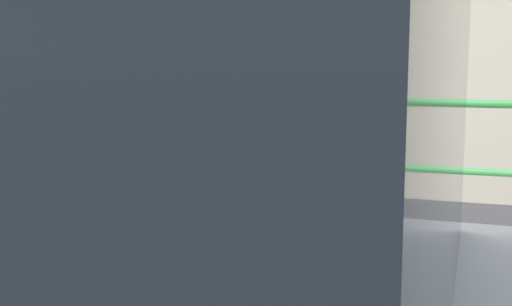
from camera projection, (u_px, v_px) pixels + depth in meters
sidewalk_curb at (192, 289)px, 4.49m from camera, size 36.00×2.77×0.12m
parking_meter at (180, 152)px, 3.25m from camera, size 0.15×0.16×1.45m
pedestrian_at_meter at (301, 163)px, 3.26m from camera, size 0.58×0.72×1.69m
background_railing at (249, 136)px, 5.53m from camera, size 24.06×0.06×1.16m
backdrop_wall at (319, 80)px, 8.00m from camera, size 32.00×0.50×2.63m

